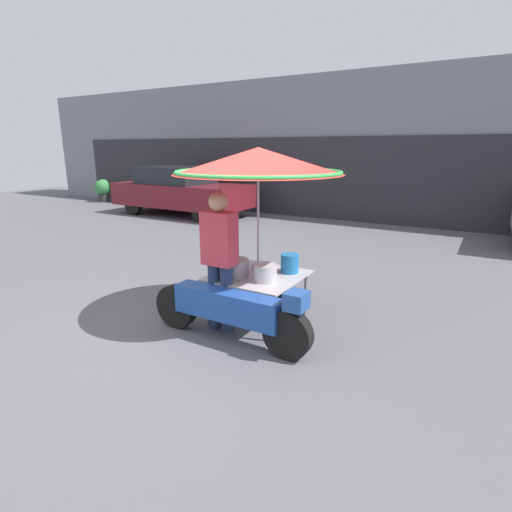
{
  "coord_description": "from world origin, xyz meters",
  "views": [
    {
      "loc": [
        2.67,
        -3.19,
        2.09
      ],
      "look_at": [
        0.34,
        0.77,
        0.84
      ],
      "focal_mm": 28.0,
      "sensor_mm": 36.0,
      "label": 1
    }
  ],
  "objects_px": {
    "vendor_motorcycle_cart": "(255,187)",
    "potted_plant": "(103,189)",
    "parked_car": "(180,191)",
    "vendor_person": "(220,255)"
  },
  "relations": [
    {
      "from": "vendor_motorcycle_cart",
      "to": "parked_car",
      "type": "xyz_separation_m",
      "value": [
        -6.2,
        5.83,
        -0.88
      ]
    },
    {
      "from": "parked_car",
      "to": "potted_plant",
      "type": "distance_m",
      "value": 4.86
    },
    {
      "from": "parked_car",
      "to": "potted_plant",
      "type": "xyz_separation_m",
      "value": [
        -4.77,
        0.9,
        -0.28
      ]
    },
    {
      "from": "vendor_motorcycle_cart",
      "to": "parked_car",
      "type": "distance_m",
      "value": 8.56
    },
    {
      "from": "vendor_person",
      "to": "parked_car",
      "type": "relative_size",
      "value": 0.37
    },
    {
      "from": "vendor_person",
      "to": "parked_car",
      "type": "height_order",
      "value": "vendor_person"
    },
    {
      "from": "vendor_motorcycle_cart",
      "to": "vendor_person",
      "type": "xyz_separation_m",
      "value": [
        -0.24,
        -0.39,
        -0.74
      ]
    },
    {
      "from": "vendor_motorcycle_cart",
      "to": "parked_car",
      "type": "relative_size",
      "value": 0.47
    },
    {
      "from": "vendor_person",
      "to": "vendor_motorcycle_cart",
      "type": "bearing_deg",
      "value": 58.66
    },
    {
      "from": "vendor_motorcycle_cart",
      "to": "potted_plant",
      "type": "xyz_separation_m",
      "value": [
        -10.97,
        6.73,
        -1.15
      ]
    }
  ]
}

